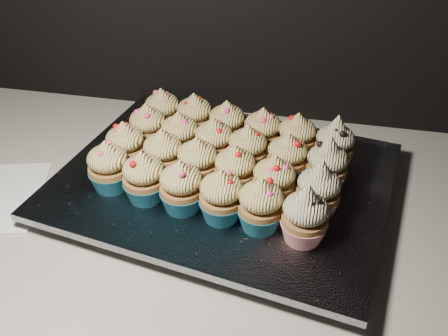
{
  "coord_description": "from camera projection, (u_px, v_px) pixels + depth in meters",
  "views": [
    {
      "loc": [
        0.38,
        1.12,
        1.41
      ],
      "look_at": [
        0.25,
        1.74,
        0.95
      ],
      "focal_mm": 40.0,
      "sensor_mm": 36.0,
      "label": 1
    }
  ],
  "objects": [
    {
      "name": "cupcake_19",
      "position": [
        195.0,
        117.0,
        0.86
      ],
      "size": [
        0.06,
        0.06,
        0.08
      ],
      "color": "#1A677E",
      "rests_on": "foil_lining"
    },
    {
      "name": "cupcake_10",
      "position": [
        274.0,
        182.0,
        0.71
      ],
      "size": [
        0.06,
        0.06,
        0.08
      ],
      "color": "#1A677E",
      "rests_on": "foil_lining"
    },
    {
      "name": "cupcake_4",
      "position": [
        261.0,
        206.0,
        0.67
      ],
      "size": [
        0.06,
        0.06,
        0.08
      ],
      "color": "#1A677E",
      "rests_on": "foil_lining"
    },
    {
      "name": "cupcake_23",
      "position": [
        334.0,
        145.0,
        0.79
      ],
      "size": [
        0.06,
        0.06,
        0.1
      ],
      "color": "red",
      "rests_on": "foil_lining"
    },
    {
      "name": "cupcake_9",
      "position": [
        235.0,
        171.0,
        0.74
      ],
      "size": [
        0.06,
        0.06,
        0.08
      ],
      "color": "#1A677E",
      "rests_on": "foil_lining"
    },
    {
      "name": "cupcake_2",
      "position": [
        181.0,
        187.0,
        0.7
      ],
      "size": [
        0.06,
        0.06,
        0.08
      ],
      "color": "#1A677E",
      "rests_on": "foil_lining"
    },
    {
      "name": "cupcake_15",
      "position": [
        247.0,
        150.0,
        0.78
      ],
      "size": [
        0.06,
        0.06,
        0.08
      ],
      "color": "#1A677E",
      "rests_on": "foil_lining"
    },
    {
      "name": "cupcake_8",
      "position": [
        197.0,
        163.0,
        0.75
      ],
      "size": [
        0.06,
        0.06,
        0.08
      ],
      "color": "#1A677E",
      "rests_on": "foil_lining"
    },
    {
      "name": "cupcake_3",
      "position": [
        221.0,
        197.0,
        0.69
      ],
      "size": [
        0.06,
        0.06,
        0.08
      ],
      "color": "#1A677E",
      "rests_on": "foil_lining"
    },
    {
      "name": "cupcake_21",
      "position": [
        262.0,
        132.0,
        0.82
      ],
      "size": [
        0.06,
        0.06,
        0.08
      ],
      "color": "#1A677E",
      "rests_on": "foil_lining"
    },
    {
      "name": "cupcake_20",
      "position": [
        227.0,
        125.0,
        0.84
      ],
      "size": [
        0.06,
        0.06,
        0.08
      ],
      "color": "#1A677E",
      "rests_on": "foil_lining"
    },
    {
      "name": "cupcake_0",
      "position": [
        109.0,
        167.0,
        0.74
      ],
      "size": [
        0.06,
        0.06,
        0.08
      ],
      "color": "#1A677E",
      "rests_on": "foil_lining"
    },
    {
      "name": "cupcake_13",
      "position": [
        180.0,
        136.0,
        0.81
      ],
      "size": [
        0.06,
        0.06,
        0.08
      ],
      "color": "#1A677E",
      "rests_on": "foil_lining"
    },
    {
      "name": "cupcake_1",
      "position": [
        144.0,
        178.0,
        0.72
      ],
      "size": [
        0.06,
        0.06,
        0.08
      ],
      "color": "#1A677E",
      "rests_on": "foil_lining"
    },
    {
      "name": "cupcake_16",
      "position": [
        287.0,
        159.0,
        0.76
      ],
      "size": [
        0.06,
        0.06,
        0.08
      ],
      "color": "#1A677E",
      "rests_on": "foil_lining"
    },
    {
      "name": "cupcake_17",
      "position": [
        327.0,
        165.0,
        0.74
      ],
      "size": [
        0.06,
        0.06,
        0.1
      ],
      "color": "red",
      "rests_on": "foil_lining"
    },
    {
      "name": "worktop",
      "position": [
        74.0,
        197.0,
        0.83
      ],
      "size": [
        2.44,
        0.64,
        0.04
      ],
      "primitive_type": "cube",
      "color": "silver",
      "rests_on": "cabinet"
    },
    {
      "name": "cupcake_18",
      "position": [
        163.0,
        112.0,
        0.88
      ],
      "size": [
        0.06,
        0.06,
        0.08
      ],
      "color": "#1A677E",
      "rests_on": "foil_lining"
    },
    {
      "name": "cupcake_11",
      "position": [
        318.0,
        191.0,
        0.69
      ],
      "size": [
        0.06,
        0.06,
        0.1
      ],
      "color": "red",
      "rests_on": "foil_lining"
    },
    {
      "name": "cupcake_22",
      "position": [
        297.0,
        138.0,
        0.81
      ],
      "size": [
        0.06,
        0.06,
        0.08
      ],
      "color": "#1A677E",
      "rests_on": "foil_lining"
    },
    {
      "name": "cupcake_7",
      "position": [
        163.0,
        155.0,
        0.77
      ],
      "size": [
        0.06,
        0.06,
        0.08
      ],
      "color": "#1A677E",
      "rests_on": "foil_lining"
    },
    {
      "name": "cupcake_12",
      "position": [
        148.0,
        128.0,
        0.83
      ],
      "size": [
        0.06,
        0.06,
        0.08
      ],
      "color": "#1A677E",
      "rests_on": "foil_lining"
    },
    {
      "name": "cupcake_14",
      "position": [
        214.0,
        143.0,
        0.8
      ],
      "size": [
        0.06,
        0.06,
        0.08
      ],
      "color": "#1A677E",
      "rests_on": "foil_lining"
    },
    {
      "name": "foil_lining",
      "position": [
        224.0,
        179.0,
        0.79
      ],
      "size": [
        0.57,
        0.48,
        0.01
      ],
      "primitive_type": "cube",
      "rotation": [
        0.0,
        0.0,
        -0.17
      ],
      "color": "silver",
      "rests_on": "baking_tray"
    },
    {
      "name": "cupcake_6",
      "position": [
        126.0,
        147.0,
        0.79
      ],
      "size": [
        0.06,
        0.06,
        0.08
      ],
      "color": "#1A677E",
      "rests_on": "foil_lining"
    },
    {
      "name": "baking_tray",
      "position": [
        224.0,
        188.0,
        0.8
      ],
      "size": [
        0.52,
        0.43,
        0.02
      ],
      "primitive_type": "cube",
      "rotation": [
        0.0,
        0.0,
        -0.17
      ],
      "color": "black",
      "rests_on": "worktop"
    },
    {
      "name": "cupcake_5",
      "position": [
        305.0,
        216.0,
        0.65
      ],
      "size": [
        0.06,
        0.06,
        0.1
      ],
      "color": "red",
      "rests_on": "foil_lining"
    }
  ]
}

